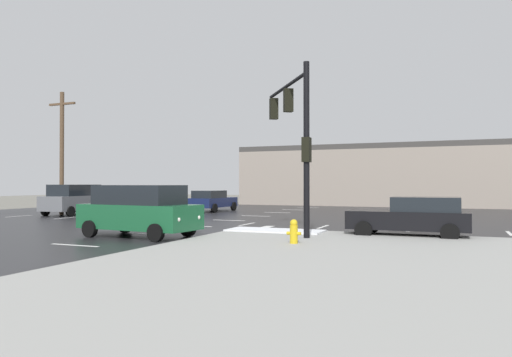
{
  "coord_description": "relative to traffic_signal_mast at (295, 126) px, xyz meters",
  "views": [
    {
      "loc": [
        11.87,
        -22.65,
        2.1
      ],
      "look_at": [
        -0.57,
        7.39,
        2.46
      ],
      "focal_mm": 33.67,
      "sensor_mm": 36.0,
      "label": 1
    }
  ],
  "objects": [
    {
      "name": "ground_plane",
      "position": [
        -6.12,
        4.78,
        -4.38
      ],
      "size": [
        120.0,
        120.0,
        0.0
      ],
      "primitive_type": "plane",
      "color": "slate"
    },
    {
      "name": "road_asphalt",
      "position": [
        -6.12,
        4.78,
        -4.37
      ],
      "size": [
        44.0,
        44.0,
        0.02
      ],
      "primitive_type": "cube",
      "color": "#232326",
      "rests_on": "ground_plane"
    },
    {
      "name": "sidewalk_corner",
      "position": [
        5.88,
        -7.22,
        -4.31
      ],
      "size": [
        18.0,
        18.0,
        0.14
      ],
      "primitive_type": "cube",
      "color": "#9E9E99",
      "rests_on": "ground_plane"
    },
    {
      "name": "snow_strip_curbside",
      "position": [
        -1.12,
        0.78,
        -4.21
      ],
      "size": [
        4.0,
        1.6,
        0.06
      ],
      "primitive_type": "cube",
      "color": "white",
      "rests_on": "sidewalk_corner"
    },
    {
      "name": "lane_markings",
      "position": [
        -4.92,
        3.4,
        -4.36
      ],
      "size": [
        36.15,
        36.15,
        0.01
      ],
      "color": "silver",
      "rests_on": "road_asphalt"
    },
    {
      "name": "traffic_signal_mast",
      "position": [
        0.0,
        0.0,
        0.0
      ],
      "size": [
        3.13,
        4.33,
        6.41
      ],
      "rotation": [
        0.0,
        0.0,
        2.19
      ],
      "color": "black",
      "rests_on": "sidewalk_corner"
    },
    {
      "name": "fire_hydrant",
      "position": [
        0.86,
        -2.83,
        -3.85
      ],
      "size": [
        0.48,
        0.26,
        0.79
      ],
      "color": "gold",
      "rests_on": "sidewalk_corner"
    },
    {
      "name": "strip_building_background",
      "position": [
        -0.98,
        30.07,
        -1.48
      ],
      "size": [
        26.64,
        8.0,
        5.81
      ],
      "color": "gray",
      "rests_on": "ground_plane"
    },
    {
      "name": "suv_green",
      "position": [
        -5.66,
        -2.28,
        -3.29
      ],
      "size": [
        4.97,
        2.52,
        2.03
      ],
      "rotation": [
        0.0,
        0.0,
        -0.09
      ],
      "color": "#195933",
      "rests_on": "road_asphalt"
    },
    {
      "name": "sedan_navy",
      "position": [
        -11.15,
        14.36,
        -3.53
      ],
      "size": [
        2.14,
        4.58,
        1.58
      ],
      "rotation": [
        0.0,
        0.0,
        1.54
      ],
      "color": "#141E47",
      "rests_on": "road_asphalt"
    },
    {
      "name": "sedan_black",
      "position": [
        4.25,
        1.5,
        -3.53
      ],
      "size": [
        4.54,
        2.02,
        1.58
      ],
      "rotation": [
        0.0,
        0.0,
        3.14
      ],
      "color": "black",
      "rests_on": "road_asphalt"
    },
    {
      "name": "suv_grey",
      "position": [
        -17.96,
        7.36,
        -3.29
      ],
      "size": [
        2.47,
        4.95,
        2.03
      ],
      "rotation": [
        0.0,
        0.0,
        1.65
      ],
      "color": "slate",
      "rests_on": "road_asphalt"
    },
    {
      "name": "utility_pole_far",
      "position": [
        -18.73,
        6.97,
        -0.02
      ],
      "size": [
        2.2,
        0.28,
        8.3
      ],
      "color": "brown",
      "rests_on": "ground_plane"
    }
  ]
}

